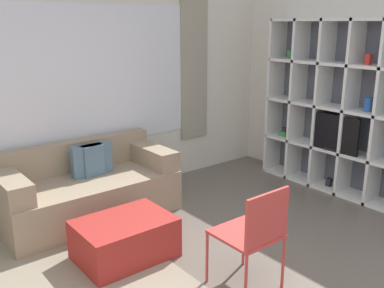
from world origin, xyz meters
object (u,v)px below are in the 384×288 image
(shelving_unit, at_px, (337,108))
(couch_main, at_px, (87,189))
(ottoman, at_px, (125,239))
(folding_chair, at_px, (254,230))

(shelving_unit, xyz_separation_m, couch_main, (-2.80, 1.16, -0.73))
(couch_main, distance_m, ottoman, 1.03)
(ottoman, bearing_deg, shelving_unit, -2.72)
(shelving_unit, height_order, ottoman, shelving_unit)
(shelving_unit, bearing_deg, ottoman, 177.28)
(shelving_unit, height_order, folding_chair, shelving_unit)
(couch_main, xyz_separation_m, ottoman, (-0.13, -1.02, -0.12))
(shelving_unit, bearing_deg, folding_chair, -159.19)
(couch_main, height_order, ottoman, couch_main)
(ottoman, bearing_deg, folding_chair, -62.67)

